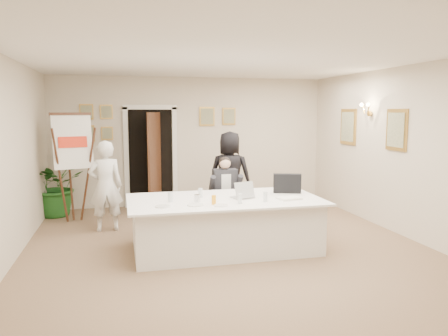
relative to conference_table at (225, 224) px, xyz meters
name	(u,v)px	position (x,y,z in m)	size (l,w,h in m)	color
floor	(230,251)	(0.06, -0.11, -0.39)	(7.00, 7.00, 0.00)	brown
ceiling	(230,58)	(0.06, -0.11, 2.41)	(6.00, 7.00, 0.02)	white
wall_back	(191,141)	(0.06, 3.39, 1.01)	(6.00, 0.10, 2.80)	beige
wall_front	(360,210)	(0.06, -3.61, 1.01)	(6.00, 0.10, 2.80)	beige
wall_left	(4,163)	(-2.94, -0.11, 1.01)	(0.10, 7.00, 2.80)	beige
wall_right	(412,153)	(3.06, -0.11, 1.01)	(0.10, 7.00, 2.80)	beige
doorway	(152,159)	(-0.83, 3.21, 0.65)	(1.14, 0.86, 2.20)	black
pictures_back_wall	(155,121)	(-0.74, 3.36, 1.46)	(3.40, 0.06, 0.80)	#BD9240
pictures_right_wall	(370,128)	(3.03, 1.09, 1.36)	(0.06, 2.20, 0.80)	#BD9240
wall_sconce	(367,109)	(2.96, 1.09, 1.71)	(0.20, 0.30, 0.24)	gold
conference_table	(225,224)	(0.00, 0.00, 0.00)	(2.83, 1.51, 0.78)	silver
seated_man	(225,193)	(0.27, 1.07, 0.26)	(0.56, 0.59, 1.30)	black
flip_chart	(73,173)	(-2.35, 2.24, 0.53)	(0.72, 0.53, 2.00)	#351D10
standing_man	(106,186)	(-1.75, 1.49, 0.39)	(0.57, 0.38, 1.57)	silver
standing_woman	(230,175)	(0.56, 1.89, 0.45)	(0.82, 0.54, 1.68)	black
potted_palm	(56,185)	(-2.74, 2.87, 0.23)	(1.12, 0.97, 1.24)	#1B521B
laptop	(242,189)	(0.27, 0.01, 0.52)	(0.32, 0.34, 0.28)	#B7BABC
laptop_bag	(287,183)	(1.07, 0.22, 0.53)	(0.43, 0.12, 0.30)	black
paper_stack	(289,198)	(0.91, -0.28, 0.40)	(0.33, 0.23, 0.03)	white
plate_left	(163,206)	(-0.95, -0.36, 0.39)	(0.21, 0.21, 0.01)	white
plate_mid	(195,205)	(-0.50, -0.37, 0.39)	(0.23, 0.23, 0.01)	white
plate_near	(221,205)	(-0.17, -0.48, 0.39)	(0.20, 0.20, 0.01)	white
glass_a	(170,197)	(-0.81, -0.05, 0.45)	(0.07, 0.07, 0.14)	silver
glass_b	(240,199)	(0.12, -0.40, 0.45)	(0.06, 0.06, 0.14)	silver
glass_c	(265,197)	(0.51, -0.35, 0.45)	(0.06, 0.06, 0.14)	silver
glass_d	(200,193)	(-0.34, 0.16, 0.45)	(0.07, 0.07, 0.14)	silver
oj_glass	(214,200)	(-0.24, -0.37, 0.45)	(0.06, 0.06, 0.13)	#FFA315
steel_jug	(197,198)	(-0.44, -0.16, 0.44)	(0.09, 0.09, 0.11)	silver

